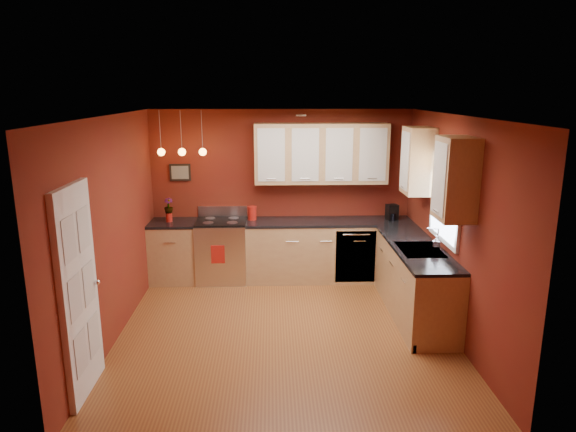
{
  "coord_description": "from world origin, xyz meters",
  "views": [
    {
      "loc": [
        -0.15,
        -5.77,
        2.87
      ],
      "look_at": [
        0.07,
        1.0,
        1.21
      ],
      "focal_mm": 32.0,
      "sensor_mm": 36.0,
      "label": 1
    }
  ],
  "objects_px": {
    "red_canister": "(252,213)",
    "coffee_maker": "(392,213)",
    "gas_range": "(222,250)",
    "sink": "(420,251)",
    "soap_pump": "(436,243)"
  },
  "relations": [
    {
      "from": "red_canister",
      "to": "coffee_maker",
      "type": "relative_size",
      "value": 0.87
    },
    {
      "from": "gas_range",
      "to": "soap_pump",
      "type": "height_order",
      "value": "soap_pump"
    },
    {
      "from": "gas_range",
      "to": "sink",
      "type": "relative_size",
      "value": 1.59
    },
    {
      "from": "sink",
      "to": "red_canister",
      "type": "distance_m",
      "value": 2.68
    },
    {
      "from": "red_canister",
      "to": "soap_pump",
      "type": "bearing_deg",
      "value": -35.71
    },
    {
      "from": "red_canister",
      "to": "sink",
      "type": "bearing_deg",
      "value": -36.36
    },
    {
      "from": "red_canister",
      "to": "coffee_maker",
      "type": "height_order",
      "value": "coffee_maker"
    },
    {
      "from": "gas_range",
      "to": "red_canister",
      "type": "xyz_separation_m",
      "value": [
        0.47,
        0.08,
        0.56
      ]
    },
    {
      "from": "gas_range",
      "to": "sink",
      "type": "xyz_separation_m",
      "value": [
        2.62,
        -1.5,
        0.43
      ]
    },
    {
      "from": "gas_range",
      "to": "soap_pump",
      "type": "bearing_deg",
      "value": -29.59
    },
    {
      "from": "sink",
      "to": "coffee_maker",
      "type": "height_order",
      "value": "sink"
    },
    {
      "from": "gas_range",
      "to": "coffee_maker",
      "type": "bearing_deg",
      "value": 0.14
    },
    {
      "from": "gas_range",
      "to": "sink",
      "type": "height_order",
      "value": "sink"
    },
    {
      "from": "red_canister",
      "to": "coffee_maker",
      "type": "distance_m",
      "value": 2.14
    },
    {
      "from": "sink",
      "to": "red_canister",
      "type": "bearing_deg",
      "value": 143.64
    }
  ]
}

